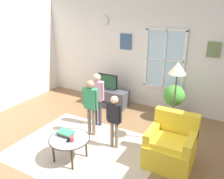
{
  "coord_description": "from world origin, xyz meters",
  "views": [
    {
      "loc": [
        2.2,
        -2.76,
        2.61
      ],
      "look_at": [
        0.19,
        0.86,
        1.08
      ],
      "focal_mm": 37.57,
      "sensor_mm": 36.0,
      "label": 1
    }
  ],
  "objects_px": {
    "book_stack": "(66,133)",
    "person_black_shirt": "(114,116)",
    "coffee_table": "(69,140)",
    "cup": "(72,139)",
    "potted_plant_by_window": "(174,98)",
    "television": "(107,81)",
    "armchair": "(171,146)",
    "remote_near_books": "(69,140)",
    "tv_stand": "(107,97)",
    "floor_lamp": "(177,77)",
    "person_green_shirt": "(91,102)",
    "person_pink_shirt": "(97,94)"
  },
  "relations": [
    {
      "from": "coffee_table",
      "to": "remote_near_books",
      "type": "xyz_separation_m",
      "value": [
        0.03,
        -0.05,
        0.04
      ]
    },
    {
      "from": "remote_near_books",
      "to": "person_pink_shirt",
      "type": "distance_m",
      "value": 1.42
    },
    {
      "from": "remote_near_books",
      "to": "person_pink_shirt",
      "type": "xyz_separation_m",
      "value": [
        -0.28,
        1.35,
        0.32
      ]
    },
    {
      "from": "floor_lamp",
      "to": "cup",
      "type": "bearing_deg",
      "value": -131.72
    },
    {
      "from": "person_pink_shirt",
      "to": "television",
      "type": "bearing_deg",
      "value": 109.29
    },
    {
      "from": "television",
      "to": "person_pink_shirt",
      "type": "xyz_separation_m",
      "value": [
        0.37,
        -1.07,
        0.09
      ]
    },
    {
      "from": "book_stack",
      "to": "tv_stand",
      "type": "bearing_deg",
      "value": 102.29
    },
    {
      "from": "book_stack",
      "to": "person_black_shirt",
      "type": "relative_size",
      "value": 0.26
    },
    {
      "from": "person_black_shirt",
      "to": "armchair",
      "type": "bearing_deg",
      "value": 3.35
    },
    {
      "from": "television",
      "to": "book_stack",
      "type": "relative_size",
      "value": 2.13
    },
    {
      "from": "coffee_table",
      "to": "tv_stand",
      "type": "bearing_deg",
      "value": 104.8
    },
    {
      "from": "person_black_shirt",
      "to": "potted_plant_by_window",
      "type": "height_order",
      "value": "person_black_shirt"
    },
    {
      "from": "armchair",
      "to": "remote_near_books",
      "type": "distance_m",
      "value": 1.74
    },
    {
      "from": "person_green_shirt",
      "to": "tv_stand",
      "type": "bearing_deg",
      "value": 108.06
    },
    {
      "from": "armchair",
      "to": "book_stack",
      "type": "xyz_separation_m",
      "value": [
        -1.68,
        -0.72,
        0.14
      ]
    },
    {
      "from": "armchair",
      "to": "cup",
      "type": "height_order",
      "value": "armchair"
    },
    {
      "from": "person_pink_shirt",
      "to": "person_green_shirt",
      "type": "xyz_separation_m",
      "value": [
        0.11,
        -0.42,
        -0.01
      ]
    },
    {
      "from": "tv_stand",
      "to": "person_green_shirt",
      "type": "relative_size",
      "value": 0.95
    },
    {
      "from": "person_pink_shirt",
      "to": "armchair",
      "type": "bearing_deg",
      "value": -16.37
    },
    {
      "from": "television",
      "to": "person_black_shirt",
      "type": "distance_m",
      "value": 2.0
    },
    {
      "from": "coffee_table",
      "to": "cup",
      "type": "distance_m",
      "value": 0.14
    },
    {
      "from": "person_black_shirt",
      "to": "potted_plant_by_window",
      "type": "distance_m",
      "value": 1.79
    },
    {
      "from": "tv_stand",
      "to": "floor_lamp",
      "type": "height_order",
      "value": "floor_lamp"
    },
    {
      "from": "book_stack",
      "to": "potted_plant_by_window",
      "type": "distance_m",
      "value": 2.65
    },
    {
      "from": "coffee_table",
      "to": "remote_near_books",
      "type": "height_order",
      "value": "remote_near_books"
    },
    {
      "from": "armchair",
      "to": "remote_near_books",
      "type": "bearing_deg",
      "value": -151.67
    },
    {
      "from": "tv_stand",
      "to": "cup",
      "type": "xyz_separation_m",
      "value": [
        0.73,
        -2.43,
        0.24
      ]
    },
    {
      "from": "cup",
      "to": "remote_near_books",
      "type": "xyz_separation_m",
      "value": [
        -0.07,
        0.0,
        -0.03
      ]
    },
    {
      "from": "television",
      "to": "person_black_shirt",
      "type": "xyz_separation_m",
      "value": [
        1.12,
        -1.66,
        -0.01
      ]
    },
    {
      "from": "tv_stand",
      "to": "person_green_shirt",
      "type": "height_order",
      "value": "person_green_shirt"
    },
    {
      "from": "remote_near_books",
      "to": "book_stack",
      "type": "bearing_deg",
      "value": 146.17
    },
    {
      "from": "coffee_table",
      "to": "book_stack",
      "type": "xyz_separation_m",
      "value": [
        -0.12,
        0.05,
        0.07
      ]
    },
    {
      "from": "book_stack",
      "to": "television",
      "type": "bearing_deg",
      "value": 102.3
    },
    {
      "from": "person_black_shirt",
      "to": "floor_lamp",
      "type": "distance_m",
      "value": 1.34
    },
    {
      "from": "tv_stand",
      "to": "floor_lamp",
      "type": "bearing_deg",
      "value": -25.8
    },
    {
      "from": "armchair",
      "to": "potted_plant_by_window",
      "type": "height_order",
      "value": "armchair"
    },
    {
      "from": "book_stack",
      "to": "coffee_table",
      "type": "bearing_deg",
      "value": -22.47
    },
    {
      "from": "book_stack",
      "to": "person_green_shirt",
      "type": "bearing_deg",
      "value": 91.41
    },
    {
      "from": "remote_near_books",
      "to": "potted_plant_by_window",
      "type": "distance_m",
      "value": 2.67
    },
    {
      "from": "person_green_shirt",
      "to": "potted_plant_by_window",
      "type": "xyz_separation_m",
      "value": [
        1.29,
        1.49,
        -0.19
      ]
    },
    {
      "from": "person_pink_shirt",
      "to": "book_stack",
      "type": "bearing_deg",
      "value": -83.97
    },
    {
      "from": "coffee_table",
      "to": "cup",
      "type": "xyz_separation_m",
      "value": [
        0.1,
        -0.05,
        0.07
      ]
    },
    {
      "from": "armchair",
      "to": "book_stack",
      "type": "bearing_deg",
      "value": -156.69
    },
    {
      "from": "tv_stand",
      "to": "person_pink_shirt",
      "type": "height_order",
      "value": "person_pink_shirt"
    },
    {
      "from": "armchair",
      "to": "book_stack",
      "type": "distance_m",
      "value": 1.83
    },
    {
      "from": "armchair",
      "to": "cup",
      "type": "distance_m",
      "value": 1.67
    },
    {
      "from": "armchair",
      "to": "person_green_shirt",
      "type": "height_order",
      "value": "person_green_shirt"
    },
    {
      "from": "television",
      "to": "potted_plant_by_window",
      "type": "xyz_separation_m",
      "value": [
        1.78,
        0.0,
        -0.11
      ]
    },
    {
      "from": "armchair",
      "to": "person_green_shirt",
      "type": "distance_m",
      "value": 1.75
    },
    {
      "from": "potted_plant_by_window",
      "to": "person_pink_shirt",
      "type": "bearing_deg",
      "value": -142.76
    }
  ]
}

